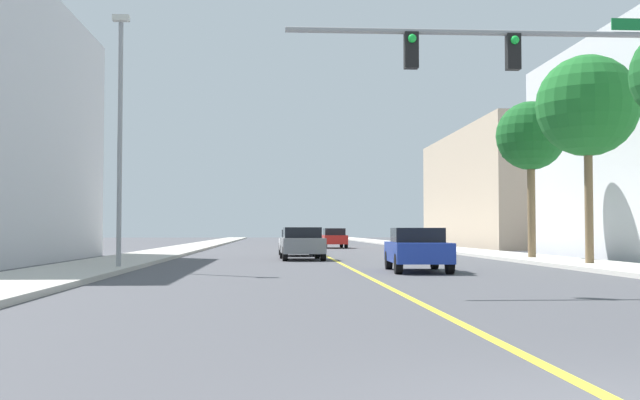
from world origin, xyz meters
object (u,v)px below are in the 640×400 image
(palm_mid, at_px, (588,107))
(car_white, at_px, (297,242))
(car_red, at_px, (334,238))
(car_gray, at_px, (302,243))
(palm_far, at_px, (531,137))
(traffic_signal_mast, at_px, (588,84))
(street_lamp, at_px, (120,127))
(car_blue, at_px, (417,249))

(palm_mid, xyz_separation_m, car_white, (-10.40, 13.09, -5.22))
(car_red, bearing_deg, car_gray, -98.80)
(palm_mid, bearing_deg, palm_far, 90.60)
(traffic_signal_mast, xyz_separation_m, car_red, (-2.83, 40.62, -4.01))
(car_white, bearing_deg, street_lamp, -114.55)
(palm_far, relative_size, car_gray, 1.71)
(street_lamp, height_order, palm_far, street_lamp)
(palm_far, relative_size, car_red, 1.53)
(car_red, bearing_deg, palm_mid, -77.63)
(street_lamp, distance_m, palm_far, 18.44)
(car_blue, xyz_separation_m, car_gray, (-3.44, 10.16, 0.03))
(car_white, relative_size, car_blue, 0.97)
(car_white, height_order, car_blue, car_blue)
(street_lamp, xyz_separation_m, car_gray, (6.47, 9.11, -4.05))
(street_lamp, distance_m, car_blue, 10.77)
(car_white, bearing_deg, palm_far, -34.93)
(palm_far, distance_m, car_red, 25.81)
(traffic_signal_mast, distance_m, car_white, 24.36)
(palm_mid, relative_size, palm_far, 1.10)
(car_red, bearing_deg, palm_far, -74.64)
(traffic_signal_mast, xyz_separation_m, car_white, (-6.14, 23.23, -4.05))
(street_lamp, relative_size, car_white, 2.16)
(palm_mid, xyz_separation_m, car_gray, (-10.35, 7.55, -5.17))
(car_red, bearing_deg, car_white, -101.48)
(car_blue, relative_size, car_gray, 0.99)
(palm_mid, relative_size, car_blue, 1.89)
(car_blue, bearing_deg, palm_mid, 23.39)
(traffic_signal_mast, relative_size, car_red, 2.27)
(car_white, bearing_deg, traffic_signal_mast, -76.09)
(palm_mid, relative_size, car_white, 1.96)
(traffic_signal_mast, height_order, palm_mid, palm_mid)
(car_gray, relative_size, car_red, 0.90)
(car_gray, bearing_deg, palm_mid, -37.95)
(car_white, height_order, car_gray, car_gray)
(car_gray, bearing_deg, traffic_signal_mast, -72.84)
(car_gray, height_order, car_red, car_red)
(car_blue, distance_m, car_red, 33.10)
(street_lamp, relative_size, car_red, 1.85)
(palm_mid, relative_size, car_gray, 1.88)
(traffic_signal_mast, bearing_deg, palm_mid, 67.21)
(traffic_signal_mast, xyz_separation_m, palm_mid, (4.26, 10.13, 1.16))
(car_gray, bearing_deg, car_white, 88.67)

